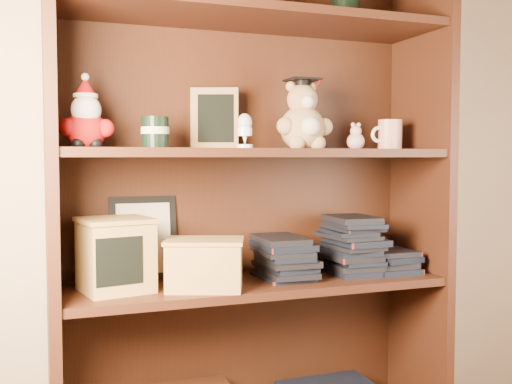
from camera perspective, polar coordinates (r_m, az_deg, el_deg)
bookcase at (r=1.85m, az=-0.61°, el=-1.19°), size 1.20×0.35×1.60m
shelf_lower at (r=1.84m, az=-0.00°, el=-8.81°), size 1.14×0.33×0.02m
shelf_upper at (r=1.80m, az=-0.00°, el=3.73°), size 1.14×0.33×0.02m
santa_plush at (r=1.69m, az=-15.88°, el=6.63°), size 0.15×0.11×0.21m
teachers_tin at (r=1.72m, az=-9.59°, el=5.64°), size 0.08×0.08×0.09m
chalkboard_plaque at (r=1.88m, az=-3.96°, el=6.89°), size 0.14×0.11×0.19m
egg_cup at (r=1.71m, az=-1.07°, el=5.97°), size 0.05×0.05×0.10m
grad_teddy_bear at (r=1.86m, az=4.51°, el=6.71°), size 0.18×0.16×0.22m
pink_figurine at (r=1.95m, az=9.47°, el=5.00°), size 0.06×0.06×0.09m
teacher_mug at (r=2.01m, az=12.58°, el=5.34°), size 0.11×0.08×0.10m
certificate_frame at (r=1.87m, az=-10.67°, el=-4.32°), size 0.20×0.05×0.25m
treats_box at (r=1.72m, az=-13.24°, el=-5.78°), size 0.22×0.22×0.20m
pencils_box at (r=1.71m, az=-4.91°, el=-6.83°), size 0.26×0.22×0.14m
book_stack_left at (r=1.86m, az=2.66°, el=-6.29°), size 0.14×0.20×0.13m
book_stack_mid at (r=1.96m, az=9.07°, el=-4.90°), size 0.14×0.20×0.19m
book_stack_right at (r=2.04m, az=12.45°, el=-6.44°), size 0.14×0.20×0.06m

